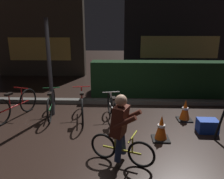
# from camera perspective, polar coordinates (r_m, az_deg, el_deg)

# --- Properties ---
(ground_plane) EXTENTS (40.00, 40.00, 0.00)m
(ground_plane) POSITION_cam_1_polar(r_m,az_deg,el_deg) (4.86, -2.69, -12.19)
(ground_plane) COLOR black
(sidewalk_curb) EXTENTS (12.00, 0.24, 0.12)m
(sidewalk_curb) POSITION_cam_1_polar(r_m,az_deg,el_deg) (6.86, -1.16, -3.16)
(sidewalk_curb) COLOR #56544F
(sidewalk_curb) RESTS_ON ground
(hedge_row) EXTENTS (4.80, 0.70, 1.21)m
(hedge_row) POSITION_cam_1_polar(r_m,az_deg,el_deg) (7.70, 12.73, 2.76)
(hedge_row) COLOR black
(hedge_row) RESTS_ON ground
(storefront_left) EXTENTS (4.33, 0.54, 3.85)m
(storefront_left) POSITION_cam_1_polar(r_m,az_deg,el_deg) (11.48, -18.35, 13.07)
(storefront_left) COLOR #42382D
(storefront_left) RESTS_ON ground
(storefront_right) EXTENTS (5.60, 0.54, 5.14)m
(storefront_right) POSITION_cam_1_polar(r_m,az_deg,el_deg) (11.87, 17.49, 16.31)
(storefront_right) COLOR #262328
(storefront_right) RESTS_ON ground
(street_post) EXTENTS (0.10, 0.10, 2.55)m
(street_post) POSITION_cam_1_polar(r_m,az_deg,el_deg) (5.86, -16.15, 5.25)
(street_post) COLOR #2D2D33
(street_post) RESTS_ON ground
(parked_bike_left_mid) EXTENTS (0.56, 1.60, 0.76)m
(parked_bike_left_mid) POSITION_cam_1_polar(r_m,az_deg,el_deg) (6.20, -24.20, -3.86)
(parked_bike_left_mid) COLOR black
(parked_bike_left_mid) RESTS_ON ground
(parked_bike_center_left) EXTENTS (0.46, 1.55, 0.72)m
(parked_bike_center_left) POSITION_cam_1_polar(r_m,az_deg,el_deg) (6.04, -15.74, -3.68)
(parked_bike_center_left) COLOR black
(parked_bike_center_left) RESTS_ON ground
(parked_bike_center_right) EXTENTS (0.46, 1.70, 0.79)m
(parked_bike_center_right) POSITION_cam_1_polar(r_m,az_deg,el_deg) (5.71, -7.89, -4.06)
(parked_bike_center_right) COLOR black
(parked_bike_center_right) RESTS_ON ground
(parked_bike_right_mid) EXTENTS (0.47, 1.48, 0.69)m
(parked_bike_right_mid) POSITION_cam_1_polar(r_m,az_deg,el_deg) (5.53, 0.19, -5.02)
(parked_bike_right_mid) COLOR black
(parked_bike_right_mid) RESTS_ON ground
(traffic_cone_near) EXTENTS (0.36, 0.36, 0.55)m
(traffic_cone_near) POSITION_cam_1_polar(r_m,az_deg,el_deg) (4.72, 12.89, -9.90)
(traffic_cone_near) COLOR black
(traffic_cone_near) RESTS_ON ground
(traffic_cone_far) EXTENTS (0.36, 0.36, 0.55)m
(traffic_cone_far) POSITION_cam_1_polar(r_m,az_deg,el_deg) (5.85, 18.76, -5.23)
(traffic_cone_far) COLOR black
(traffic_cone_far) RESTS_ON ground
(blue_crate) EXTENTS (0.45, 0.33, 0.30)m
(blue_crate) POSITION_cam_1_polar(r_m,az_deg,el_deg) (5.43, 23.87, -8.75)
(blue_crate) COLOR #193DB7
(blue_crate) RESTS_ON ground
(cyclist) EXTENTS (1.13, 0.64, 1.25)m
(cyclist) POSITION_cam_1_polar(r_m,az_deg,el_deg) (3.74, 2.37, -10.35)
(cyclist) COLOR black
(cyclist) RESTS_ON ground
(closed_umbrella) EXTENTS (0.35, 0.28, 0.79)m
(closed_umbrella) POSITION_cam_1_polar(r_m,az_deg,el_deg) (5.19, 26.88, -7.27)
(closed_umbrella) COLOR black
(closed_umbrella) RESTS_ON ground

